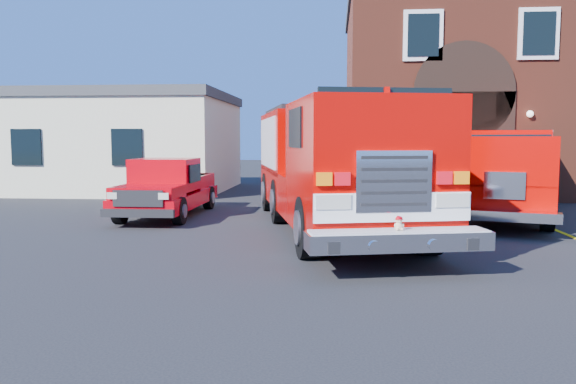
# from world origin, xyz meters

# --- Properties ---
(ground) EXTENTS (100.00, 100.00, 0.00)m
(ground) POSITION_xyz_m (0.00, 0.00, 0.00)
(ground) COLOR black
(ground) RESTS_ON ground
(parking_stripe_mid) EXTENTS (0.12, 3.00, 0.01)m
(parking_stripe_mid) POSITION_xyz_m (6.50, 4.00, 0.00)
(parking_stripe_mid) COLOR #DDBD0B
(parking_stripe_mid) RESTS_ON ground
(parking_stripe_far) EXTENTS (0.12, 3.00, 0.01)m
(parking_stripe_far) POSITION_xyz_m (6.50, 7.00, 0.00)
(parking_stripe_far) COLOR #DDBD0B
(parking_stripe_far) RESTS_ON ground
(fire_station) EXTENTS (15.20, 10.20, 8.45)m
(fire_station) POSITION_xyz_m (8.99, 13.98, 4.25)
(fire_station) COLOR maroon
(fire_station) RESTS_ON ground
(side_building) EXTENTS (10.20, 8.20, 4.35)m
(side_building) POSITION_xyz_m (-9.00, 13.00, 2.20)
(side_building) COLOR beige
(side_building) RESTS_ON ground
(fire_engine) EXTENTS (5.13, 10.92, 3.25)m
(fire_engine) POSITION_xyz_m (0.80, 2.58, 1.68)
(fire_engine) COLOR black
(fire_engine) RESTS_ON ground
(pickup_truck) EXTENTS (1.92, 5.31, 1.73)m
(pickup_truck) POSITION_xyz_m (-4.10, 4.59, 0.82)
(pickup_truck) COLOR black
(pickup_truck) RESTS_ON ground
(secondary_truck) EXTENTS (4.62, 8.24, 2.56)m
(secondary_truck) POSITION_xyz_m (6.02, 5.45, 1.39)
(secondary_truck) COLOR black
(secondary_truck) RESTS_ON ground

